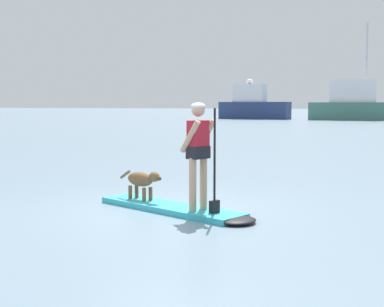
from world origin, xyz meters
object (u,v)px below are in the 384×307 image
paddleboard (179,209)px  person_paddler (199,148)px  dog (142,180)px  moored_boat_starboard (358,105)px  moored_boat_port (253,106)px

paddleboard → person_paddler: bearing=-20.9°
dog → moored_boat_starboard: 55.48m
paddleboard → moored_boat_starboard: bearing=92.2°
moored_boat_port → moored_boat_starboard: bearing=-0.4°
person_paddler → moored_boat_starboard: moored_boat_starboard is taller
person_paddler → paddleboard: bearing=159.1°
person_paddler → moored_boat_port: 57.95m
paddleboard → moored_boat_starboard: size_ratio=0.28×
moored_boat_starboard → paddleboard: bearing=-87.8°
person_paddler → moored_boat_port: size_ratio=0.20×
paddleboard → moored_boat_starboard: moored_boat_starboard is taller
dog → moored_boat_starboard: bearing=91.3°
moored_boat_starboard → moored_boat_port: bearing=179.6°
person_paddler → moored_boat_starboard: bearing=92.6°
paddleboard → person_paddler: person_paddler is taller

